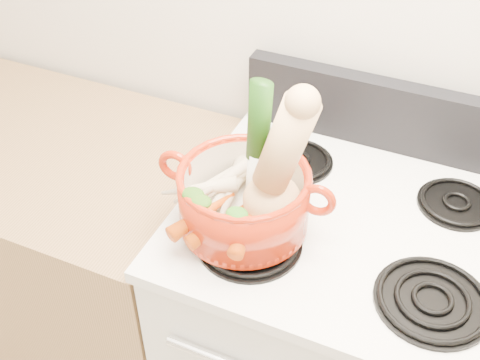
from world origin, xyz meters
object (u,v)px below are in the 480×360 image
at_px(dutch_oven, 244,199).
at_px(squash, 279,164).
at_px(stove_body, 335,350).
at_px(leek, 257,148).

height_order(dutch_oven, squash, squash).
relative_size(stove_body, dutch_oven, 3.37).
bearing_deg(dutch_oven, stove_body, 25.50).
bearing_deg(leek, squash, -13.77).
xyz_separation_m(stove_body, leek, (-0.20, -0.09, 0.69)).
height_order(stove_body, squash, squash).
xyz_separation_m(squash, leek, (-0.05, 0.02, 0.00)).
relative_size(dutch_oven, leek, 0.87).
relative_size(stove_body, squash, 3.01).
distance_m(stove_body, dutch_oven, 0.63).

